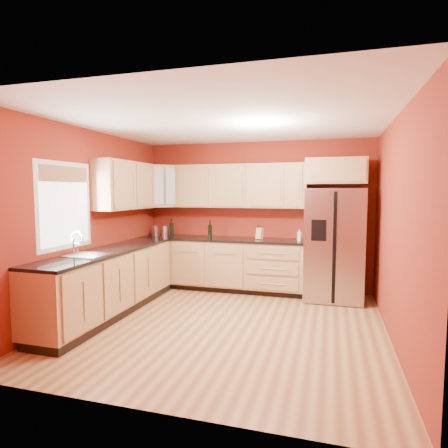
# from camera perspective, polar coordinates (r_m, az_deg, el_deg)

# --- Properties ---
(floor) EXTENTS (4.00, 4.00, 0.00)m
(floor) POSITION_cam_1_polar(r_m,az_deg,el_deg) (5.03, 0.09, -15.16)
(floor) COLOR #915B38
(floor) RESTS_ON ground
(ceiling) EXTENTS (4.00, 4.00, 0.00)m
(ceiling) POSITION_cam_1_polar(r_m,az_deg,el_deg) (4.80, 0.09, 15.41)
(ceiling) COLOR white
(ceiling) RESTS_ON wall_back
(wall_back) EXTENTS (4.00, 0.04, 2.60)m
(wall_back) POSITION_cam_1_polar(r_m,az_deg,el_deg) (6.68, 4.80, 1.27)
(wall_back) COLOR maroon
(wall_back) RESTS_ON floor
(wall_front) EXTENTS (4.00, 0.04, 2.60)m
(wall_front) POSITION_cam_1_polar(r_m,az_deg,el_deg) (2.88, -10.91, -3.72)
(wall_front) COLOR maroon
(wall_front) RESTS_ON floor
(wall_left) EXTENTS (0.04, 4.00, 2.60)m
(wall_left) POSITION_cam_1_polar(r_m,az_deg,el_deg) (5.63, -19.90, 0.29)
(wall_left) COLOR maroon
(wall_left) RESTS_ON floor
(wall_right) EXTENTS (0.04, 4.00, 2.60)m
(wall_right) POSITION_cam_1_polar(r_m,az_deg,el_deg) (4.61, 24.73, -0.84)
(wall_right) COLOR maroon
(wall_right) RESTS_ON floor
(base_cabinets_back) EXTENTS (2.90, 0.60, 0.88)m
(base_cabinets_back) POSITION_cam_1_polar(r_m,az_deg,el_deg) (6.63, -0.46, -6.24)
(base_cabinets_back) COLOR #AC8053
(base_cabinets_back) RESTS_ON floor
(base_cabinets_left) EXTENTS (0.60, 2.80, 0.88)m
(base_cabinets_left) POSITION_cam_1_polar(r_m,az_deg,el_deg) (5.59, -17.12, -8.60)
(base_cabinets_left) COLOR #AC8053
(base_cabinets_left) RESTS_ON floor
(countertop_back) EXTENTS (2.90, 0.62, 0.04)m
(countertop_back) POSITION_cam_1_polar(r_m,az_deg,el_deg) (6.55, -0.48, -2.30)
(countertop_back) COLOR black
(countertop_back) RESTS_ON base_cabinets_back
(countertop_left) EXTENTS (0.62, 2.80, 0.04)m
(countertop_left) POSITION_cam_1_polar(r_m,az_deg,el_deg) (5.50, -17.15, -3.94)
(countertop_left) COLOR black
(countertop_left) RESTS_ON base_cabinets_left
(upper_cabinets_back) EXTENTS (2.30, 0.33, 0.75)m
(upper_cabinets_back) POSITION_cam_1_polar(r_m,az_deg,el_deg) (6.56, 2.40, 5.80)
(upper_cabinets_back) COLOR #AC8053
(upper_cabinets_back) RESTS_ON wall_back
(upper_cabinets_left) EXTENTS (0.33, 1.35, 0.75)m
(upper_cabinets_left) POSITION_cam_1_polar(r_m,az_deg,el_deg) (6.12, -14.80, 5.70)
(upper_cabinets_left) COLOR #AC8053
(upper_cabinets_left) RESTS_ON wall_left
(corner_upper_cabinet) EXTENTS (0.67, 0.67, 0.75)m
(corner_upper_cabinet) POSITION_cam_1_polar(r_m,az_deg,el_deg) (6.88, -9.56, 5.70)
(corner_upper_cabinet) COLOR #AC8053
(corner_upper_cabinet) RESTS_ON wall_back
(over_fridge_cabinet) EXTENTS (0.92, 0.60, 0.40)m
(over_fridge_cabinet) POSITION_cam_1_polar(r_m,az_deg,el_deg) (6.25, 16.65, 7.70)
(over_fridge_cabinet) COLOR #AC8053
(over_fridge_cabinet) RESTS_ON wall_back
(refrigerator) EXTENTS (0.90, 0.75, 1.78)m
(refrigerator) POSITION_cam_1_polar(r_m,az_deg,el_deg) (6.22, 16.39, -2.99)
(refrigerator) COLOR #A5A5AA
(refrigerator) RESTS_ON floor
(window) EXTENTS (0.03, 0.90, 1.00)m
(window) POSITION_cam_1_polar(r_m,az_deg,el_deg) (5.20, -23.04, 2.59)
(window) COLOR white
(window) RESTS_ON wall_left
(sink_faucet) EXTENTS (0.50, 0.42, 0.30)m
(sink_faucet) POSITION_cam_1_polar(r_m,az_deg,el_deg) (5.07, -20.30, -2.83)
(sink_faucet) COLOR white
(sink_faucet) RESTS_ON countertop_left
(canister_left) EXTENTS (0.12, 0.12, 0.19)m
(canister_left) POSITION_cam_1_polar(r_m,az_deg,el_deg) (7.01, -10.30, -0.98)
(canister_left) COLOR #A5A5AA
(canister_left) RESTS_ON countertop_back
(canister_right) EXTENTS (0.14, 0.14, 0.19)m
(canister_right) POSITION_cam_1_polar(r_m,az_deg,el_deg) (6.84, -8.91, -1.10)
(canister_right) COLOR #A5A5AA
(canister_right) RESTS_ON countertop_back
(wine_bottle_a) EXTENTS (0.08, 0.08, 0.31)m
(wine_bottle_a) POSITION_cam_1_polar(r_m,az_deg,el_deg) (6.56, -2.14, -0.75)
(wine_bottle_a) COLOR black
(wine_bottle_a) RESTS_ON countertop_back
(wine_bottle_b) EXTENTS (0.09, 0.09, 0.34)m
(wine_bottle_b) POSITION_cam_1_polar(r_m,az_deg,el_deg) (6.79, -7.99, -0.50)
(wine_bottle_b) COLOR black
(wine_bottle_b) RESTS_ON countertop_back
(knife_block) EXTENTS (0.12, 0.11, 0.19)m
(knife_block) POSITION_cam_1_polar(r_m,az_deg,el_deg) (6.38, 5.45, -1.46)
(knife_block) COLOR tan
(knife_block) RESTS_ON countertop_back
(soap_dispenser) EXTENTS (0.08, 0.08, 0.19)m
(soap_dispenser) POSITION_cam_1_polar(r_m,az_deg,el_deg) (6.28, 11.39, -1.67)
(soap_dispenser) COLOR silver
(soap_dispenser) RESTS_ON countertop_back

